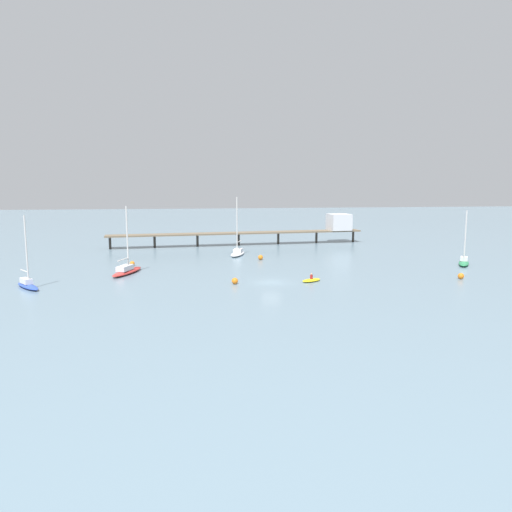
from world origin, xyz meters
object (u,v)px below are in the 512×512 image
sailboat_red (127,270)px  sailboat_green (464,261)px  sailboat_white (238,252)px  mooring_buoy_outer (261,257)px  sailboat_blue (27,283)px  dinghy_yellow (311,280)px  mooring_buoy_near (235,281)px  pier (294,227)px  mooring_buoy_far (461,276)px  mooring_buoy_mid (132,264)px

sailboat_red → sailboat_green: sailboat_red is taller
sailboat_white → mooring_buoy_outer: size_ratio=12.40×
sailboat_red → sailboat_blue: bearing=-142.7°
dinghy_yellow → mooring_buoy_near: dinghy_yellow is taller
dinghy_yellow → mooring_buoy_outer: 20.25m
pier → mooring_buoy_far: size_ratio=65.92×
pier → mooring_buoy_near: (-17.35, -42.42, -3.22)m
sailboat_red → mooring_buoy_near: (14.99, -9.68, -0.22)m
pier → sailboat_green: 38.68m
sailboat_green → mooring_buoy_near: 39.78m
mooring_buoy_near → mooring_buoy_far: 31.46m
sailboat_white → dinghy_yellow: bearing=-74.3°
mooring_buoy_far → sailboat_white: bearing=136.1°
mooring_buoy_near → sailboat_green: bearing=14.8°
mooring_buoy_near → sailboat_blue: bearing=177.6°
pier → mooring_buoy_mid: pier is taller
sailboat_blue → sailboat_red: sailboat_red is taller
pier → sailboat_blue: size_ratio=5.95×
sailboat_red → mooring_buoy_near: bearing=-32.9°
sailboat_red → sailboat_white: sailboat_white is taller
pier → mooring_buoy_mid: (-32.27, -25.69, -3.24)m
sailboat_green → mooring_buoy_mid: 53.79m
sailboat_white → dinghy_yellow: 26.99m
sailboat_white → sailboat_green: (35.33, -16.14, -0.00)m
sailboat_blue → mooring_buoy_mid: sailboat_blue is taller
mooring_buoy_outer → mooring_buoy_mid: 21.68m
mooring_buoy_outer → mooring_buoy_near: bearing=-107.8°
sailboat_white → mooring_buoy_far: 39.28m
sailboat_red → dinghy_yellow: sailboat_red is taller
pier → mooring_buoy_near: pier is taller
sailboat_red → sailboat_white: size_ratio=0.92×
sailboat_blue → sailboat_red: 14.16m
mooring_buoy_near → mooring_buoy_outer: bearing=72.2°
sailboat_blue → mooring_buoy_outer: sailboat_blue is taller
mooring_buoy_mid → sailboat_blue: bearing=-125.9°
pier → sailboat_blue: bearing=-136.5°
sailboat_green → dinghy_yellow: sailboat_green is taller
mooring_buoy_far → sailboat_green: bearing=57.7°
sailboat_blue → dinghy_yellow: bearing=-1.2°
dinghy_yellow → mooring_buoy_far: 21.04m
pier → sailboat_green: (21.11, -32.27, -3.02)m
sailboat_red → mooring_buoy_mid: size_ratio=12.46×
sailboat_blue → sailboat_red: size_ratio=0.94×
sailboat_white → mooring_buoy_mid: sailboat_white is taller
sailboat_white → sailboat_green: sailboat_white is taller
dinghy_yellow → mooring_buoy_near: bearing=-178.3°
pier → dinghy_yellow: 42.80m
sailboat_red → mooring_buoy_far: sailboat_red is taller
mooring_buoy_outer → mooring_buoy_mid: mooring_buoy_outer is taller
mooring_buoy_outer → mooring_buoy_mid: (-21.40, -3.44, -0.04)m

